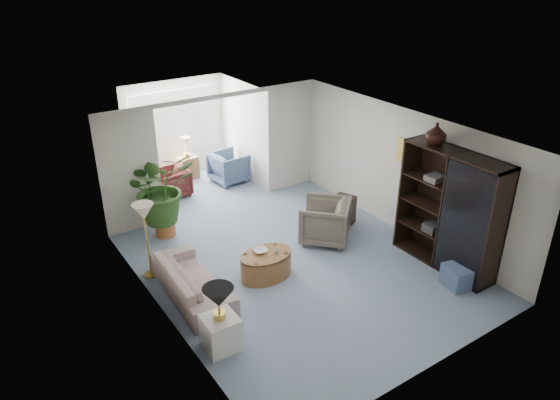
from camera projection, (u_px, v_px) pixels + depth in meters
floor at (299, 267)px, 9.24m from camera, size 6.00×6.00×0.00m
sunroom_floor at (198, 189)px, 12.31m from camera, size 2.60×2.60×0.00m
back_pier_left at (130, 172)px, 9.99m from camera, size 1.20×0.12×2.50m
back_pier_right at (290, 137)px, 11.89m from camera, size 1.20×0.12×2.50m
back_header at (214, 97)px, 10.42m from camera, size 2.60×0.12×0.10m
window_pane at (175, 121)px, 12.50m from camera, size 2.20×0.02×1.50m
window_blinds at (175, 121)px, 12.48m from camera, size 2.20×0.02×1.50m
framed_picture at (409, 153)px, 9.66m from camera, size 0.04×0.50×0.40m
sofa at (192, 281)px, 8.37m from camera, size 0.84×1.97×0.57m
end_table at (221, 333)px, 7.27m from camera, size 0.49×0.49×0.52m
table_lamp at (218, 297)px, 7.00m from camera, size 0.44×0.44×0.30m
floor_lamp at (143, 212)px, 8.46m from camera, size 0.36×0.36×0.28m
coffee_table at (266, 265)px, 8.90m from camera, size 1.04×1.04×0.45m
coffee_bowl at (260, 251)px, 8.83m from camera, size 0.26×0.26×0.06m
coffee_cup at (276, 252)px, 8.78m from camera, size 0.11×0.11×0.09m
wingback_chair at (325, 221)px, 9.93m from camera, size 1.28×1.28×0.83m
side_table_dark at (342, 211)px, 10.56m from camera, size 0.62×0.57×0.60m
entertainment_cabinet at (449, 211)px, 8.90m from camera, size 0.51×1.93×2.14m
cabinet_urn at (436, 133)px, 8.72m from camera, size 0.35×0.35×0.37m
ottoman at (459, 276)px, 8.67m from camera, size 0.54×0.54×0.37m
plant_pot at (165, 228)px, 10.23m from camera, size 0.40×0.40×0.32m
house_plant at (161, 187)px, 9.84m from camera, size 1.30×1.13×1.45m
sunroom_chair_blue at (229, 167)px, 12.54m from camera, size 0.88×0.86×0.74m
sunroom_chair_maroon at (172, 183)px, 11.80m from camera, size 0.78×0.77×0.66m
sunroom_table at (188, 168)px, 12.76m from camera, size 0.49×0.40×0.56m
shelf_clutter at (452, 212)px, 8.79m from camera, size 0.30×1.15×1.06m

